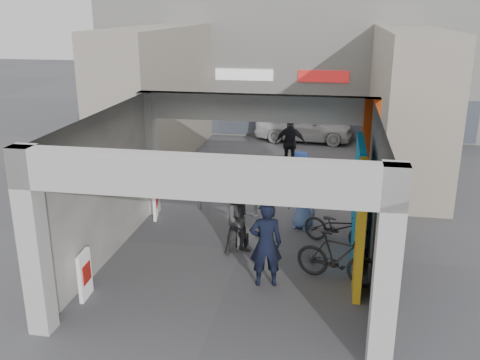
% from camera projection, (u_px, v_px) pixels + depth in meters
% --- Properties ---
extents(ground, '(90.00, 90.00, 0.00)m').
position_uv_depth(ground, '(242.00, 250.00, 13.12)').
color(ground, '#505055').
rests_on(ground, ground).
extents(arcade_canopy, '(6.40, 6.45, 6.40)m').
position_uv_depth(arcade_canopy, '(260.00, 171.00, 11.55)').
color(arcade_canopy, '#BCBCB7').
rests_on(arcade_canopy, ground).
extents(far_building, '(18.00, 4.08, 8.00)m').
position_uv_depth(far_building, '(294.00, 45.00, 24.98)').
color(far_building, white).
rests_on(far_building, ground).
extents(plaza_bldg_left, '(2.00, 9.00, 5.00)m').
position_uv_depth(plaza_bldg_left, '(159.00, 95.00, 20.12)').
color(plaza_bldg_left, '#A19785').
rests_on(plaza_bldg_left, ground).
extents(plaza_bldg_right, '(2.00, 9.00, 5.00)m').
position_uv_depth(plaza_bldg_right, '(406.00, 103.00, 18.61)').
color(plaza_bldg_right, '#A19785').
rests_on(plaza_bldg_right, ground).
extents(bollard_left, '(0.09, 0.09, 0.86)m').
position_uv_depth(bollard_left, '(200.00, 195.00, 15.64)').
color(bollard_left, '#989BA1').
rests_on(bollard_left, ground).
extents(bollard_center, '(0.09, 0.09, 0.83)m').
position_uv_depth(bollard_center, '(256.00, 202.00, 15.10)').
color(bollard_center, '#989BA1').
rests_on(bollard_center, ground).
extents(bollard_right, '(0.09, 0.09, 0.95)m').
position_uv_depth(bollard_right, '(314.00, 202.00, 14.95)').
color(bollard_right, '#989BA1').
rests_on(bollard_right, ground).
extents(advert_board_near, '(0.13, 0.55, 1.00)m').
position_uv_depth(advert_board_near, '(85.00, 275.00, 10.82)').
color(advert_board_near, white).
rests_on(advert_board_near, ground).
extents(advert_board_far, '(0.21, 0.55, 1.00)m').
position_uv_depth(advert_board_far, '(155.00, 201.00, 14.93)').
color(advert_board_far, white).
rests_on(advert_board_far, ground).
extents(cafe_set, '(1.48, 1.20, 0.90)m').
position_uv_depth(cafe_set, '(227.00, 182.00, 17.18)').
color(cafe_set, '#ADAEB3').
rests_on(cafe_set, ground).
extents(produce_stand, '(1.15, 0.63, 0.76)m').
position_uv_depth(produce_stand, '(197.00, 170.00, 18.49)').
color(produce_stand, black).
rests_on(produce_stand, ground).
extents(crate_stack, '(0.55, 0.50, 0.56)m').
position_uv_depth(crate_stack, '(300.00, 160.00, 19.78)').
color(crate_stack, '#195A1A').
rests_on(crate_stack, ground).
extents(border_collie, '(0.26, 0.51, 0.71)m').
position_uv_depth(border_collie, '(242.00, 236.00, 13.19)').
color(border_collie, black).
rests_on(border_collie, ground).
extents(man_with_dog, '(0.78, 0.60, 1.90)m').
position_uv_depth(man_with_dog, '(266.00, 244.00, 11.19)').
color(man_with_dog, black).
rests_on(man_with_dog, ground).
extents(man_back_turned, '(1.05, 0.99, 1.72)m').
position_uv_depth(man_back_turned, '(241.00, 220.00, 12.70)').
color(man_back_turned, '#404043').
rests_on(man_back_turned, ground).
extents(man_elderly, '(0.90, 0.72, 1.60)m').
position_uv_depth(man_elderly, '(303.00, 200.00, 14.19)').
color(man_elderly, '#6382C1').
rests_on(man_elderly, ground).
extents(man_crates, '(1.11, 0.46, 1.89)m').
position_uv_depth(man_crates, '(290.00, 143.00, 19.43)').
color(man_crates, black).
rests_on(man_crates, ground).
extents(bicycle_front, '(1.94, 1.33, 0.96)m').
position_uv_depth(bicycle_front, '(338.00, 227.00, 13.22)').
color(bicycle_front, black).
rests_on(bicycle_front, ground).
extents(bicycle_rear, '(1.93, 1.09, 1.12)m').
position_uv_depth(bicycle_rear, '(338.00, 258.00, 11.45)').
color(bicycle_rear, black).
rests_on(bicycle_rear, ground).
extents(white_van, '(4.37, 2.00, 1.45)m').
position_uv_depth(white_van, '(304.00, 125.00, 23.53)').
color(white_van, silver).
rests_on(white_van, ground).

